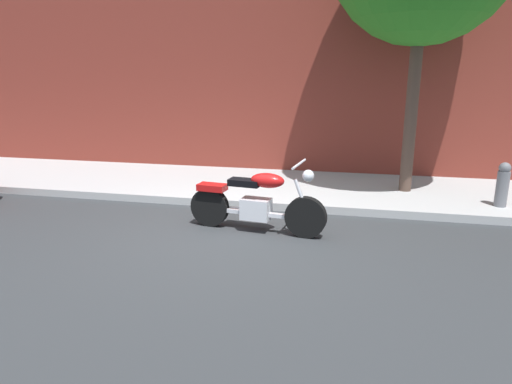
{
  "coord_description": "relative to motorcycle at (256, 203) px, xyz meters",
  "views": [
    {
      "loc": [
        1.81,
        -6.13,
        2.37
      ],
      "look_at": [
        0.4,
        0.32,
        0.62
      ],
      "focal_mm": 31.9,
      "sensor_mm": 36.0,
      "label": 1
    }
  ],
  "objects": [
    {
      "name": "fire_hydrant",
      "position": [
        3.91,
        1.75,
        0.01
      ],
      "size": [
        0.2,
        0.2,
        0.91
      ],
      "color": "slate",
      "rests_on": "ground"
    },
    {
      "name": "sidewalk",
      "position": [
        -0.4,
        2.51,
        -0.38
      ],
      "size": [
        20.96,
        2.84,
        0.14
      ],
      "primitive_type": "cube",
      "color": "#ABABAB",
      "rests_on": "ground"
    },
    {
      "name": "ground_plane",
      "position": [
        -0.4,
        -0.33,
        -0.45
      ],
      "size": [
        60.0,
        60.0,
        0.0
      ],
      "primitive_type": "plane",
      "color": "#303335"
    },
    {
      "name": "motorcycle",
      "position": [
        0.0,
        0.0,
        0.0
      ],
      "size": [
        2.17,
        0.72,
        1.11
      ],
      "color": "black",
      "rests_on": "ground"
    }
  ]
}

